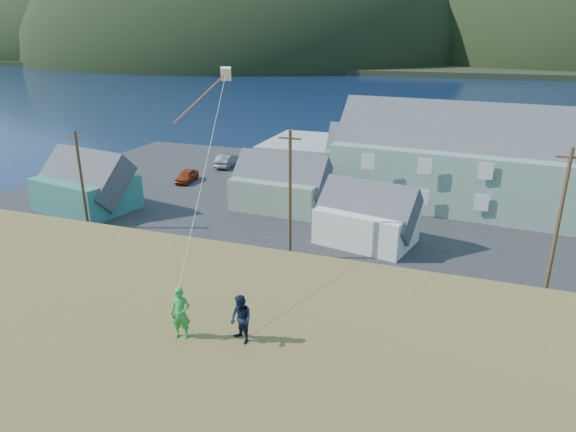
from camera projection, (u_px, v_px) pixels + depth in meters
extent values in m
plane|color=#0A1638|center=(314.00, 272.00, 36.08)|extent=(900.00, 900.00, 0.00)
cube|color=#4C3D19|center=(305.00, 284.00, 34.29)|extent=(110.00, 8.00, 0.10)
cube|color=#28282B|center=(364.00, 201.00, 51.10)|extent=(72.00, 36.00, 0.12)
cube|color=gray|center=(356.00, 147.00, 73.24)|extent=(26.00, 14.00, 0.90)
cube|color=black|center=(466.00, 56.00, 327.78)|extent=(900.00, 320.00, 2.00)
ellipsoid|color=black|center=(129.00, 53.00, 353.48)|extent=(240.00, 216.00, 108.00)
ellipsoid|color=black|center=(250.00, 57.00, 303.83)|extent=(260.00, 234.00, 143.00)
ellipsoid|color=black|center=(429.00, 56.00, 307.28)|extent=(200.00, 180.00, 100.00)
cube|color=slate|center=(518.00, 182.00, 47.01)|extent=(34.10, 12.68, 5.72)
cube|color=#47474C|center=(525.00, 134.00, 45.52)|extent=(34.58, 12.52, 9.32)
cube|color=#2D6A63|center=(87.00, 193.00, 48.14)|extent=(9.33, 7.67, 3.12)
cube|color=#47474C|center=(83.00, 168.00, 47.33)|extent=(9.78, 7.54, 6.01)
cube|color=gray|center=(281.00, 192.00, 48.57)|extent=(8.69, 6.08, 2.97)
cube|color=#47474C|center=(280.00, 170.00, 47.81)|extent=(9.18, 5.95, 5.42)
cube|color=silver|center=(366.00, 225.00, 40.52)|extent=(7.97, 6.43, 2.83)
cube|color=#47474C|center=(368.00, 200.00, 39.80)|extent=(8.45, 6.48, 4.99)
cube|color=gray|center=(377.00, 164.00, 58.16)|extent=(11.26, 7.39, 3.43)
cube|color=#47474C|center=(378.00, 140.00, 57.26)|extent=(11.75, 7.34, 6.33)
cylinder|color=#47331E|center=(82.00, 181.00, 42.56)|extent=(0.24, 0.24, 8.37)
cylinder|color=#47331E|center=(290.00, 197.00, 36.48)|extent=(0.24, 0.24, 9.56)
cylinder|color=#47331E|center=(558.00, 225.00, 30.98)|extent=(0.24, 0.24, 9.61)
imported|color=white|center=(286.00, 184.00, 54.31)|extent=(2.62, 5.01, 1.35)
imported|color=#ABABB0|center=(247.00, 178.00, 56.43)|extent=(1.64, 4.05, 1.31)
imported|color=navy|center=(376.00, 190.00, 51.66)|extent=(1.89, 4.55, 1.54)
imported|color=slate|center=(227.00, 160.00, 63.65)|extent=(2.02, 4.89, 1.58)
imported|color=black|center=(319.00, 189.00, 52.58)|extent=(2.40, 4.79, 1.33)
imported|color=maroon|center=(272.00, 165.00, 61.85)|extent=(2.44, 5.06, 1.39)
imported|color=#B1B1B1|center=(307.00, 167.00, 60.78)|extent=(2.07, 4.89, 1.41)
imported|color=#952E12|center=(187.00, 176.00, 57.18)|extent=(2.07, 4.13, 1.35)
imported|color=green|center=(181.00, 313.00, 15.34)|extent=(0.68, 0.54, 1.64)
imported|color=black|center=(241.00, 319.00, 15.14)|extent=(0.92, 0.86, 1.51)
cube|color=beige|center=(226.00, 74.00, 22.14)|extent=(0.59, 0.58, 0.60)
cylinder|color=#DF433A|center=(201.00, 98.00, 21.53)|extent=(0.06, 0.06, 3.31)
cylinder|color=white|center=(207.00, 161.00, 18.60)|extent=(0.02, 0.02, 10.91)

